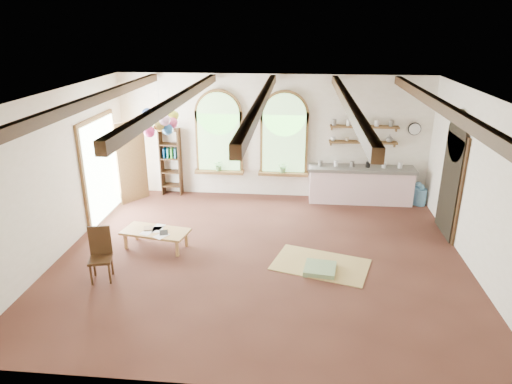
# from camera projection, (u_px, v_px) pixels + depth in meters

# --- Properties ---
(floor) EXTENTS (8.00, 8.00, 0.00)m
(floor) POSITION_uv_depth(u_px,v_px,m) (261.00, 256.00, 9.13)
(floor) COLOR #552E23
(floor) RESTS_ON ground
(ceiling_beams) EXTENTS (6.20, 6.80, 0.18)m
(ceiling_beams) POSITION_uv_depth(u_px,v_px,m) (262.00, 101.00, 8.04)
(ceiling_beams) COLOR #3D2B13
(ceiling_beams) RESTS_ON ceiling
(window_left) EXTENTS (1.30, 0.28, 2.20)m
(window_left) POSITION_uv_depth(u_px,v_px,m) (219.00, 135.00, 11.88)
(window_left) COLOR brown
(window_left) RESTS_ON floor
(window_right) EXTENTS (1.30, 0.28, 2.20)m
(window_right) POSITION_uv_depth(u_px,v_px,m) (284.00, 137.00, 11.73)
(window_right) COLOR brown
(window_right) RESTS_ON floor
(left_doorway) EXTENTS (0.10, 1.90, 2.50)m
(left_doorway) POSITION_uv_depth(u_px,v_px,m) (101.00, 169.00, 10.76)
(left_doorway) COLOR brown
(left_doorway) RESTS_ON floor
(right_doorway) EXTENTS (0.10, 1.30, 2.40)m
(right_doorway) POSITION_uv_depth(u_px,v_px,m) (450.00, 186.00, 9.79)
(right_doorway) COLOR black
(right_doorway) RESTS_ON floor
(kitchen_counter) EXTENTS (2.68, 0.62, 0.94)m
(kitchen_counter) POSITION_uv_depth(u_px,v_px,m) (360.00, 184.00, 11.74)
(kitchen_counter) COLOR #F8D2DA
(kitchen_counter) RESTS_ON floor
(wall_shelf_lower) EXTENTS (1.70, 0.24, 0.04)m
(wall_shelf_lower) POSITION_uv_depth(u_px,v_px,m) (363.00, 142.00, 11.53)
(wall_shelf_lower) COLOR brown
(wall_shelf_lower) RESTS_ON wall_back
(wall_shelf_upper) EXTENTS (1.70, 0.24, 0.04)m
(wall_shelf_upper) POSITION_uv_depth(u_px,v_px,m) (364.00, 127.00, 11.39)
(wall_shelf_upper) COLOR brown
(wall_shelf_upper) RESTS_ON wall_back
(wall_clock) EXTENTS (0.32, 0.04, 0.32)m
(wall_clock) POSITION_uv_depth(u_px,v_px,m) (415.00, 129.00, 11.37)
(wall_clock) COLOR black
(wall_clock) RESTS_ON wall_back
(bookshelf) EXTENTS (0.53, 0.32, 1.80)m
(bookshelf) POSITION_uv_depth(u_px,v_px,m) (171.00, 162.00, 12.15)
(bookshelf) COLOR #3D2B13
(bookshelf) RESTS_ON floor
(coffee_table) EXTENTS (1.44, 0.86, 0.38)m
(coffee_table) POSITION_uv_depth(u_px,v_px,m) (156.00, 233.00, 9.38)
(coffee_table) COLOR tan
(coffee_table) RESTS_ON floor
(side_chair) EXTENTS (0.48, 0.48, 0.99)m
(side_chair) POSITION_uv_depth(u_px,v_px,m) (101.00, 265.00, 8.24)
(side_chair) COLOR #3D2B13
(side_chair) RESTS_ON floor
(floor_mat) EXTENTS (2.02, 1.56, 0.02)m
(floor_mat) POSITION_uv_depth(u_px,v_px,m) (321.00, 265.00, 8.81)
(floor_mat) COLOR tan
(floor_mat) RESTS_ON floor
(floor_cushion) EXTENTS (0.65, 0.65, 0.10)m
(floor_cushion) POSITION_uv_depth(u_px,v_px,m) (320.00, 269.00, 8.57)
(floor_cushion) COLOR gray
(floor_cushion) RESTS_ON floor
(water_jug_a) EXTENTS (0.31, 0.31, 0.60)m
(water_jug_a) POSITION_uv_depth(u_px,v_px,m) (417.00, 194.00, 11.69)
(water_jug_a) COLOR #558EB6
(water_jug_a) RESTS_ON floor
(water_jug_b) EXTENTS (0.29, 0.29, 0.56)m
(water_jug_b) POSITION_uv_depth(u_px,v_px,m) (420.00, 196.00, 11.62)
(water_jug_b) COLOR #558EB6
(water_jug_b) RESTS_ON floor
(balloon_cluster) EXTENTS (0.79, 0.81, 1.15)m
(balloon_cluster) POSITION_uv_depth(u_px,v_px,m) (160.00, 121.00, 10.12)
(balloon_cluster) COLOR silver
(balloon_cluster) RESTS_ON floor
(table_book) EXTENTS (0.23, 0.28, 0.02)m
(table_book) POSITION_uv_depth(u_px,v_px,m) (144.00, 229.00, 9.43)
(table_book) COLOR olive
(table_book) RESTS_ON coffee_table
(tablet) EXTENTS (0.23, 0.28, 0.01)m
(tablet) POSITION_uv_depth(u_px,v_px,m) (164.00, 233.00, 9.27)
(tablet) COLOR black
(tablet) RESTS_ON coffee_table
(potted_plant_left) EXTENTS (0.27, 0.23, 0.30)m
(potted_plant_left) POSITION_uv_depth(u_px,v_px,m) (219.00, 165.00, 12.05)
(potted_plant_left) COLOR #598C4C
(potted_plant_left) RESTS_ON window_left
(potted_plant_right) EXTENTS (0.27, 0.23, 0.30)m
(potted_plant_right) POSITION_uv_depth(u_px,v_px,m) (283.00, 167.00, 11.90)
(potted_plant_right) COLOR #598C4C
(potted_plant_right) RESTS_ON window_right
(shelf_cup_a) EXTENTS (0.12, 0.10, 0.10)m
(shelf_cup_a) POSITION_uv_depth(u_px,v_px,m) (333.00, 139.00, 11.58)
(shelf_cup_a) COLOR white
(shelf_cup_a) RESTS_ON wall_shelf_lower
(shelf_cup_b) EXTENTS (0.10, 0.10, 0.09)m
(shelf_cup_b) POSITION_uv_depth(u_px,v_px,m) (347.00, 139.00, 11.55)
(shelf_cup_b) COLOR beige
(shelf_cup_b) RESTS_ON wall_shelf_lower
(shelf_bowl_a) EXTENTS (0.22, 0.22, 0.05)m
(shelf_bowl_a) POSITION_uv_depth(u_px,v_px,m) (361.00, 140.00, 11.52)
(shelf_bowl_a) COLOR beige
(shelf_bowl_a) RESTS_ON wall_shelf_lower
(shelf_bowl_b) EXTENTS (0.20, 0.20, 0.06)m
(shelf_bowl_b) POSITION_uv_depth(u_px,v_px,m) (375.00, 140.00, 11.49)
(shelf_bowl_b) COLOR #8C664C
(shelf_bowl_b) RESTS_ON wall_shelf_lower
(shelf_vase) EXTENTS (0.18, 0.18, 0.19)m
(shelf_vase) POSITION_uv_depth(u_px,v_px,m) (390.00, 138.00, 11.44)
(shelf_vase) COLOR slate
(shelf_vase) RESTS_ON wall_shelf_lower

